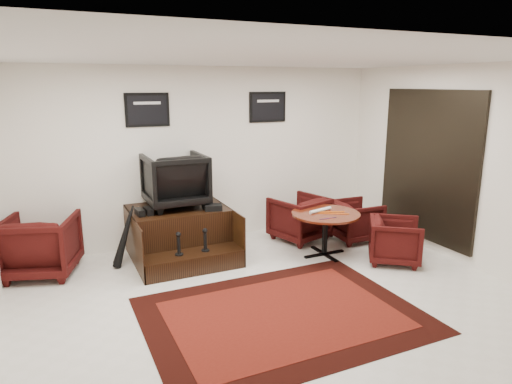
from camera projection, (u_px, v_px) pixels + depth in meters
ground at (275, 300)px, 5.47m from camera, size 6.00×6.00×0.00m
room_shell at (303, 149)px, 5.33m from camera, size 6.02×5.02×2.81m
area_rug at (282, 315)px, 5.11m from camera, size 3.01×2.26×0.01m
shine_podium at (180, 234)px, 6.81m from camera, size 1.42×1.46×0.73m
shine_chair at (175, 178)px, 6.75m from camera, size 0.87×0.81×0.89m
shoes_pair at (144, 212)px, 6.41m from camera, size 0.23×0.27×0.09m
polish_kit at (213, 207)px, 6.64m from camera, size 0.28×0.22×0.09m
umbrella_black at (125, 236)px, 6.37m from camera, size 0.34×0.13×0.91m
umbrella_hooked at (123, 237)px, 6.51m from camera, size 0.30×0.11×0.80m
armchair_side at (41, 242)px, 6.12m from camera, size 1.10×1.06×0.91m
meeting_table at (325, 218)px, 6.78m from camera, size 1.01×1.01×0.66m
table_chair_back at (299, 216)px, 7.52m from camera, size 0.96×0.93×0.81m
table_chair_window at (355, 219)px, 7.51m from camera, size 0.69×0.73×0.72m
table_chair_corner at (395, 239)px, 6.57m from camera, size 0.93×0.94×0.71m
paper_roll at (320, 210)px, 6.81m from camera, size 0.42×0.14×0.05m
table_clutter at (331, 214)px, 6.71m from camera, size 0.56×0.37×0.01m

